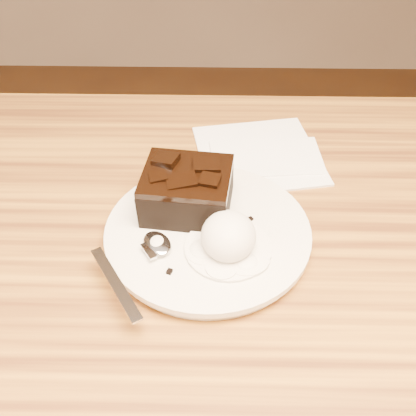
{
  "coord_description": "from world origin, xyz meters",
  "views": [
    {
      "loc": [
        0.01,
        -0.31,
        1.15
      ],
      "look_at": [
        0.0,
        0.09,
        0.79
      ],
      "focal_mm": 42.88,
      "sensor_mm": 36.0,
      "label": 1
    }
  ],
  "objects_px": {
    "brownie": "(187,193)",
    "spoon": "(157,245)",
    "ice_cream_scoop": "(228,236)",
    "napkin": "(258,154)",
    "plate": "(208,235)"
  },
  "relations": [
    {
      "from": "plate",
      "to": "brownie",
      "type": "distance_m",
      "value": 0.05
    },
    {
      "from": "spoon",
      "to": "plate",
      "type": "bearing_deg",
      "value": -3.14
    },
    {
      "from": "ice_cream_scoop",
      "to": "spoon",
      "type": "bearing_deg",
      "value": 179.11
    },
    {
      "from": "ice_cream_scoop",
      "to": "plate",
      "type": "bearing_deg",
      "value": 125.71
    },
    {
      "from": "brownie",
      "to": "ice_cream_scoop",
      "type": "xyz_separation_m",
      "value": [
        0.05,
        -0.06,
        -0.0
      ]
    },
    {
      "from": "plate",
      "to": "spoon",
      "type": "bearing_deg",
      "value": -150.99
    },
    {
      "from": "plate",
      "to": "napkin",
      "type": "bearing_deg",
      "value": 67.92
    },
    {
      "from": "brownie",
      "to": "spoon",
      "type": "distance_m",
      "value": 0.07
    },
    {
      "from": "ice_cream_scoop",
      "to": "napkin",
      "type": "bearing_deg",
      "value": 77.18
    },
    {
      "from": "ice_cream_scoop",
      "to": "spoon",
      "type": "relative_size",
      "value": 0.39
    },
    {
      "from": "brownie",
      "to": "ice_cream_scoop",
      "type": "distance_m",
      "value": 0.08
    },
    {
      "from": "napkin",
      "to": "brownie",
      "type": "bearing_deg",
      "value": -125.06
    },
    {
      "from": "napkin",
      "to": "ice_cream_scoop",
      "type": "bearing_deg",
      "value": -102.82
    },
    {
      "from": "brownie",
      "to": "spoon",
      "type": "bearing_deg",
      "value": -114.48
    },
    {
      "from": "spoon",
      "to": "napkin",
      "type": "bearing_deg",
      "value": 26.05
    }
  ]
}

